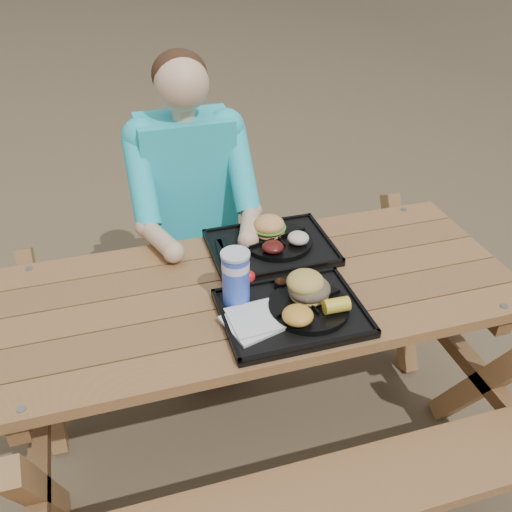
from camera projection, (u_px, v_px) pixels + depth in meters
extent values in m
plane|color=#999999|center=(256.00, 430.00, 2.38)|extent=(60.00, 60.00, 0.00)
cube|color=black|center=(292.00, 314.00, 1.82)|extent=(0.45, 0.35, 0.02)
cube|color=black|center=(271.00, 248.00, 2.14)|extent=(0.45, 0.35, 0.02)
cylinder|color=black|center=(309.00, 307.00, 1.82)|extent=(0.26, 0.26, 0.02)
cylinder|color=black|center=(278.00, 241.00, 2.14)|extent=(0.26, 0.26, 0.02)
cube|color=silver|center=(252.00, 322.00, 1.76)|extent=(0.20, 0.20, 0.02)
cylinder|color=blue|center=(236.00, 279.00, 1.81)|extent=(0.09, 0.09, 0.18)
cylinder|color=black|center=(281.00, 284.00, 1.91)|extent=(0.04, 0.04, 0.03)
cylinder|color=orange|center=(296.00, 284.00, 1.91)|extent=(0.05, 0.05, 0.03)
ellipsoid|color=gold|center=(298.00, 315.00, 1.73)|extent=(0.10, 0.10, 0.05)
cube|color=black|center=(227.00, 250.00, 2.10)|extent=(0.05, 0.18, 0.01)
ellipsoid|color=#48110E|center=(273.00, 247.00, 2.06)|extent=(0.08, 0.08, 0.04)
ellipsoid|color=beige|center=(298.00, 238.00, 2.10)|extent=(0.08, 0.08, 0.04)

